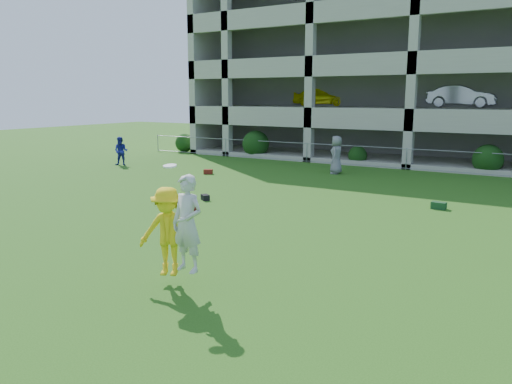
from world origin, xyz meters
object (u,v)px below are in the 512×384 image
Objects in this scene: frisbee_contest at (173,229)px; parking_garage at (445,65)px; bystander_c at (336,155)px; bystander_a at (121,151)px.

parking_garage is at bearing 90.75° from frisbee_contest.
bystander_c is at bearing -102.79° from parking_garage.
bystander_a is 21.95m from parking_garage.
parking_garage reaches higher than frisbee_contest.
frisbee_contest is at bearing -67.09° from bystander_a.
bystander_a is at bearing 139.21° from frisbee_contest.
parking_garage is at bearing 20.39° from bystander_a.
parking_garage is at bearing 155.50° from bystander_c.
bystander_a is 0.84× the size of bystander_c.
bystander_a is at bearing -85.33° from bystander_c.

